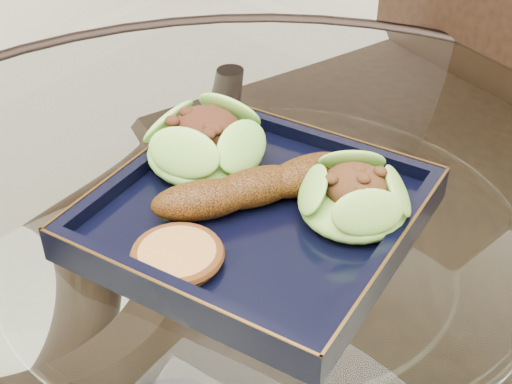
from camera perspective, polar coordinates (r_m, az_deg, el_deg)
The scene contains 6 objects.
dining_chair at distance 1.10m, azimuth 11.04°, elevation -1.98°, with size 0.50×0.50×0.91m.
navy_plate at distance 0.66m, azimuth 0.00°, elevation -2.09°, with size 0.27×0.27×0.02m, color black.
lettuce_wrap_left at distance 0.70m, azimuth -4.11°, elevation 3.71°, with size 0.11×0.11×0.04m, color #5DAF32.
lettuce_wrap_right at distance 0.64m, azimuth 7.85°, elevation -0.68°, with size 0.10×0.10×0.04m, color #5FA830.
roasted_plantain at distance 0.65m, azimuth -0.06°, elevation 0.40°, with size 0.19×0.04×0.03m, color #572C09.
crumb_patty at distance 0.60m, azimuth -6.31°, elevation -5.14°, with size 0.07×0.07×0.01m, color #B8793D.
Camera 1 is at (0.27, -0.35, 1.18)m, focal length 50.00 mm.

